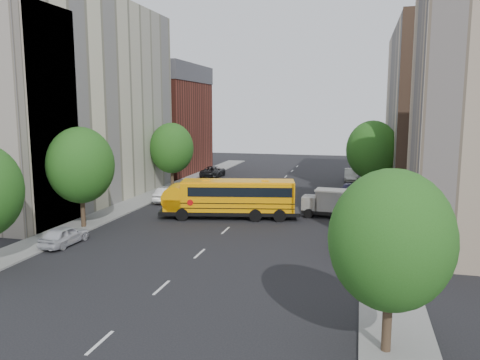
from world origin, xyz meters
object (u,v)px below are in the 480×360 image
at_px(school_bus, 229,197).
at_px(parked_car_4, 349,190).
at_px(parked_car_1, 168,195).
at_px(street_tree_5, 370,145).
at_px(street_tree_3, 391,240).
at_px(street_tree_1, 81,165).
at_px(parked_car_3, 354,243).
at_px(parked_car_0, 64,235).
at_px(street_tree_4, 372,150).
at_px(parked_car_5, 351,175).
at_px(parked_car_2, 213,172).
at_px(safari_truck, 337,203).
at_px(street_tree_2, 172,148).

bearing_deg(school_bus, parked_car_4, 41.21).
bearing_deg(parked_car_1, street_tree_5, -139.49).
bearing_deg(street_tree_3, street_tree_1, 147.53).
bearing_deg(parked_car_1, parked_car_3, 142.24).
relative_size(parked_car_0, parked_car_1, 0.91).
xyz_separation_m(street_tree_4, parked_car_5, (-2.20, 12.08, -4.29)).
distance_m(street_tree_3, parked_car_2, 47.80).
height_order(safari_truck, parked_car_4, safari_truck).
relative_size(school_bus, parked_car_5, 2.52).
xyz_separation_m(street_tree_2, street_tree_3, (22.00, -32.00, -0.37)).
relative_size(street_tree_4, parked_car_3, 1.73).
distance_m(parked_car_4, parked_car_5, 11.07).
distance_m(street_tree_5, parked_car_0, 40.36).
bearing_deg(parked_car_2, street_tree_2, 79.76).
height_order(street_tree_3, safari_truck, street_tree_3).
height_order(street_tree_1, school_bus, street_tree_1).
bearing_deg(street_tree_1, safari_truck, 24.27).
relative_size(street_tree_3, parked_car_1, 1.62).
xyz_separation_m(street_tree_4, street_tree_5, (-0.00, 12.00, -0.37)).
xyz_separation_m(safari_truck, parked_car_4, (0.76, 10.42, -0.56)).
relative_size(street_tree_4, parked_car_2, 1.47).
relative_size(street_tree_2, safari_truck, 1.34).
height_order(street_tree_5, parked_car_1, street_tree_5).
bearing_deg(parked_car_2, street_tree_3, 112.64).
bearing_deg(parked_car_4, school_bus, -121.33).
bearing_deg(street_tree_1, street_tree_3, -32.47).
bearing_deg(street_tree_1, parked_car_1, 79.12).
height_order(street_tree_3, parked_car_4, street_tree_3).
height_order(street_tree_2, street_tree_3, street_tree_2).
bearing_deg(street_tree_5, street_tree_2, -151.39).
xyz_separation_m(street_tree_4, parked_car_1, (-19.80, -6.55, -4.35)).
xyz_separation_m(parked_car_2, parked_car_5, (18.40, 1.09, 0.02)).
relative_size(street_tree_5, parked_car_3, 1.60).
relative_size(street_tree_2, parked_car_4, 1.83).
relative_size(street_tree_5, parked_car_5, 1.57).
bearing_deg(safari_truck, school_bus, -160.59).
bearing_deg(parked_car_4, parked_car_3, -82.10).
bearing_deg(parked_car_2, parked_car_1, 89.64).
bearing_deg(parked_car_4, street_tree_5, 84.35).
bearing_deg(school_bus, parked_car_0, -141.17).
height_order(school_bus, parked_car_1, school_bus).
height_order(safari_truck, parked_car_1, safari_truck).
bearing_deg(parked_car_5, parked_car_4, -91.72).
bearing_deg(parked_car_0, parked_car_4, -125.89).
distance_m(street_tree_1, street_tree_4, 28.43).
relative_size(street_tree_1, street_tree_5, 1.05).
relative_size(street_tree_5, parked_car_1, 1.71).
bearing_deg(parked_car_4, street_tree_3, -80.52).
distance_m(street_tree_1, street_tree_5, 37.20).
bearing_deg(street_tree_1, street_tree_4, 39.29).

